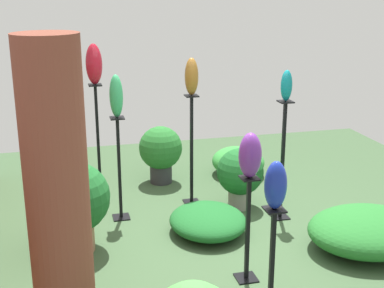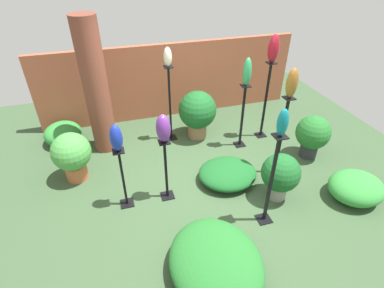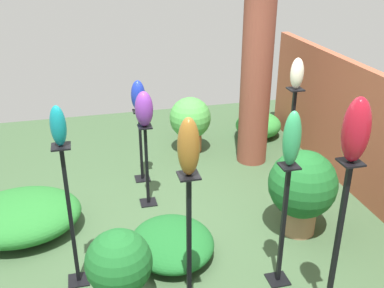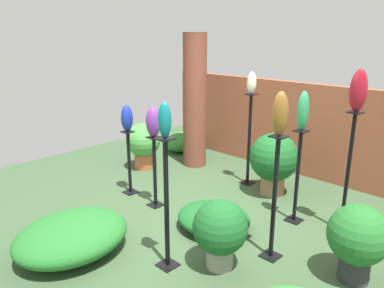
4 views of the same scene
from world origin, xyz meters
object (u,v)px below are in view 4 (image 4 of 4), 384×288
brick_pillar (195,101)px  potted_plant_mid_left (143,143)px  art_vase_cobalt (127,118)px  art_vase_teal (165,120)px  pedestal_ruby (347,178)px  potted_plant_mid_right (358,238)px  pedestal_ivory (249,143)px  potted_plant_walkway_edge (274,160)px  art_vase_bronze (280,114)px  art_vase_ruby (358,91)px  art_vase_violet (153,122)px  pedestal_jade (297,181)px  pedestal_cobalt (129,165)px  pedestal_violet (155,175)px  art_vase_ivory (252,83)px  pedestal_teal (167,210)px  potted_plant_near_pillar (220,230)px  pedestal_bronze (274,204)px  art_vase_jade (303,111)px

brick_pillar → potted_plant_mid_left: (-0.53, -0.81, -0.72)m
art_vase_cobalt → art_vase_teal: 2.10m
pedestal_ruby → potted_plant_mid_right: pedestal_ruby is taller
pedestal_ivory → potted_plant_walkway_edge: size_ratio=1.54×
pedestal_ruby → pedestal_ivory: bearing=166.3°
potted_plant_walkway_edge → art_vase_teal: bearing=-84.2°
art_vase_bronze → art_vase_ruby: size_ratio=0.93×
art_vase_violet → brick_pillar: bearing=116.2°
pedestal_jade → potted_plant_walkway_edge: size_ratio=1.28×
potted_plant_mid_left → potted_plant_mid_right: bearing=-8.0°
art_vase_violet → potted_plant_mid_right: 2.87m
pedestal_ivory → art_vase_teal: (0.77, -2.49, 0.92)m
art_vase_ruby → art_vase_teal: size_ratio=1.39×
art_vase_ruby → pedestal_cobalt: bearing=-157.8°
pedestal_ivory → pedestal_cobalt: (-1.08, -1.61, -0.24)m
brick_pillar → art_vase_violet: brick_pillar is taller
potted_plant_walkway_edge → potted_plant_mid_right: bearing=-35.2°
potted_plant_walkway_edge → potted_plant_mid_left: size_ratio=1.14×
potted_plant_mid_right → art_vase_cobalt: bearing=-175.3°
pedestal_violet → art_vase_ivory: bearing=74.4°
art_vase_teal → potted_plant_mid_left: 3.31m
pedestal_ruby → art_vase_violet: size_ratio=3.67×
pedestal_teal → potted_plant_near_pillar: bearing=42.2°
pedestal_cobalt → potted_plant_near_pillar: size_ratio=1.30×
art_vase_ivory → art_vase_teal: 2.61m
pedestal_teal → art_vase_ivory: (-0.77, 2.49, 1.01)m
pedestal_jade → pedestal_teal: size_ratio=0.87×
pedestal_bronze → potted_plant_walkway_edge: size_ratio=1.45×
brick_pillar → art_vase_bronze: (2.75, -1.62, 0.42)m
pedestal_cobalt → art_vase_ruby: size_ratio=2.03×
brick_pillar → art_vase_ruby: size_ratio=4.95×
pedestal_ruby → potted_plant_mid_right: size_ratio=1.89×
art_vase_violet → potted_plant_mid_left: size_ratio=0.49×
pedestal_cobalt → potted_plant_near_pillar: 2.32m
pedestal_jade → pedestal_ivory: 1.38m
art_vase_cobalt → art_vase_jade: bearing=22.9°
art_vase_jade → potted_plant_near_pillar: art_vase_jade is taller
art_vase_bronze → art_vase_cobalt: size_ratio=1.14×
pedestal_bronze → art_vase_ruby: art_vase_ruby is taller
art_vase_ivory → potted_plant_walkway_edge: bearing=-8.4°
art_vase_violet → pedestal_violet: bearing=-166.0°
pedestal_jade → pedestal_violet: 1.96m
art_vase_ivory → potted_plant_mid_right: bearing=-30.0°
potted_plant_mid_right → potted_plant_mid_left: size_ratio=0.95×
art_vase_violet → potted_plant_mid_left: bearing=147.3°
art_vase_ruby → art_vase_violet: size_ratio=1.17×
art_vase_ruby → art_vase_cobalt: art_vase_ruby is taller
pedestal_teal → art_vase_cobalt: (-1.85, 0.89, 0.53)m
potted_plant_walkway_edge → pedestal_teal: bearing=-84.2°
art_vase_teal → potted_plant_near_pillar: size_ratio=0.46×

